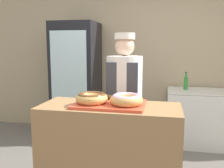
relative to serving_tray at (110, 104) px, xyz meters
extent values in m
cube|color=tan|center=(0.00, 2.13, 0.38)|extent=(8.00, 0.06, 2.70)
cube|color=#997047|center=(0.00, 0.00, -0.49)|extent=(1.26, 0.53, 0.96)
cube|color=#D84C33|center=(0.00, 0.00, 0.00)|extent=(0.62, 0.44, 0.02)
torus|color=tan|center=(-0.16, -0.03, 0.05)|extent=(0.29, 0.29, 0.08)
torus|color=brown|center=(-0.16, -0.03, 0.08)|extent=(0.25, 0.25, 0.05)
torus|color=tan|center=(0.16, -0.03, 0.05)|extent=(0.29, 0.29, 0.08)
torus|color=#EFADC6|center=(0.16, -0.03, 0.08)|extent=(0.25, 0.25, 0.05)
cube|color=#382111|center=(-0.07, 0.16, 0.03)|extent=(0.09, 0.09, 0.03)
cube|color=#382111|center=(0.07, 0.16, 0.03)|extent=(0.09, 0.09, 0.03)
cylinder|color=#4C4C51|center=(0.03, 0.61, -0.58)|extent=(0.29, 0.29, 0.79)
cylinder|color=white|center=(0.03, 0.61, 0.11)|extent=(0.40, 0.40, 0.59)
cube|color=#383D47|center=(0.03, 0.43, -0.27)|extent=(0.34, 0.02, 1.24)
sphere|color=beige|center=(0.03, 0.61, 0.51)|extent=(0.21, 0.21, 0.21)
cylinder|color=white|center=(0.03, 0.61, 0.62)|extent=(0.22, 0.22, 0.07)
cube|color=black|center=(-0.94, 1.74, -0.04)|extent=(0.69, 0.67, 1.86)
cube|color=silver|center=(-0.94, 1.39, 0.00)|extent=(0.57, 0.02, 1.49)
cube|color=silver|center=(1.06, 1.74, -0.56)|extent=(1.08, 0.65, 0.83)
cube|color=gray|center=(1.06, 1.74, -0.16)|extent=(1.08, 0.65, 0.01)
cylinder|color=#2D8C38|center=(0.79, 1.78, -0.05)|extent=(0.06, 0.06, 0.18)
cylinder|color=#2D8C38|center=(0.79, 1.78, 0.08)|extent=(0.03, 0.03, 0.07)
cylinder|color=black|center=(0.79, 1.78, 0.12)|extent=(0.03, 0.03, 0.01)
camera|label=1|loc=(0.47, -2.12, 0.52)|focal=40.00mm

